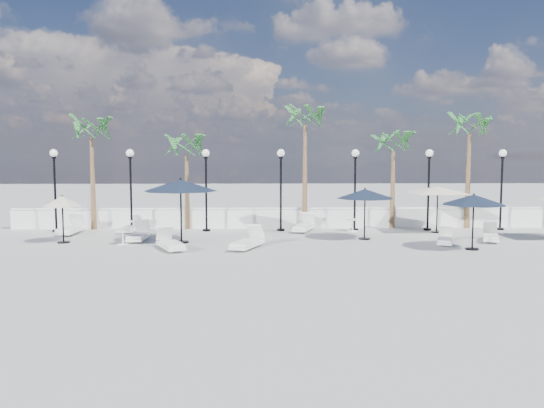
{
  "coord_description": "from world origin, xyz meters",
  "views": [
    {
      "loc": [
        -1.1,
        -18.3,
        3.51
      ],
      "look_at": [
        -0.49,
        3.97,
        1.5
      ],
      "focal_mm": 35.0,
      "sensor_mm": 36.0,
      "label": 1
    }
  ],
  "objects_px": {
    "lounger_1": "(138,235)",
    "parasol_cream_sq_a": "(438,187)",
    "lounger_6": "(304,226)",
    "lounger_2": "(71,228)",
    "parasol_cream_small": "(62,202)",
    "lounger_4": "(170,243)",
    "lounger_0": "(131,227)",
    "lounger_5": "(445,239)",
    "parasol_navy_mid": "(474,200)",
    "lounger_7": "(491,236)",
    "parasol_navy_left": "(181,186)",
    "lounger_3": "(248,242)",
    "parasol_navy_right": "(365,194)"
  },
  "relations": [
    {
      "from": "lounger_0",
      "to": "lounger_5",
      "type": "height_order",
      "value": "lounger_0"
    },
    {
      "from": "parasol_navy_left",
      "to": "parasol_navy_mid",
      "type": "height_order",
      "value": "parasol_navy_left"
    },
    {
      "from": "lounger_3",
      "to": "lounger_4",
      "type": "distance_m",
      "value": 2.91
    },
    {
      "from": "lounger_2",
      "to": "lounger_3",
      "type": "height_order",
      "value": "lounger_2"
    },
    {
      "from": "lounger_7",
      "to": "parasol_navy_mid",
      "type": "xyz_separation_m",
      "value": [
        -1.57,
        -1.96,
        1.65
      ]
    },
    {
      "from": "lounger_4",
      "to": "lounger_3",
      "type": "bearing_deg",
      "value": -22.07
    },
    {
      "from": "parasol_navy_right",
      "to": "parasol_cream_small",
      "type": "xyz_separation_m",
      "value": [
        -12.42,
        -0.59,
        -0.25
      ]
    },
    {
      "from": "lounger_0",
      "to": "parasol_navy_left",
      "type": "relative_size",
      "value": 0.62
    },
    {
      "from": "lounger_1",
      "to": "lounger_4",
      "type": "relative_size",
      "value": 0.94
    },
    {
      "from": "lounger_0",
      "to": "lounger_5",
      "type": "xyz_separation_m",
      "value": [
        13.34,
        -3.8,
        -0.02
      ]
    },
    {
      "from": "parasol_cream_sq_a",
      "to": "lounger_6",
      "type": "bearing_deg",
      "value": 175.39
    },
    {
      "from": "parasol_navy_mid",
      "to": "parasol_navy_left",
      "type": "bearing_deg",
      "value": 170.29
    },
    {
      "from": "lounger_2",
      "to": "parasol_cream_small",
      "type": "bearing_deg",
      "value": -76.49
    },
    {
      "from": "parasol_navy_right",
      "to": "parasol_cream_sq_a",
      "type": "bearing_deg",
      "value": 26.99
    },
    {
      "from": "lounger_2",
      "to": "parasol_cream_sq_a",
      "type": "xyz_separation_m",
      "value": [
        16.71,
        0.08,
        1.86
      ]
    },
    {
      "from": "lounger_2",
      "to": "parasol_navy_left",
      "type": "relative_size",
      "value": 0.72
    },
    {
      "from": "lounger_1",
      "to": "lounger_2",
      "type": "relative_size",
      "value": 0.89
    },
    {
      "from": "lounger_4",
      "to": "parasol_navy_mid",
      "type": "height_order",
      "value": "parasol_navy_mid"
    },
    {
      "from": "lounger_5",
      "to": "parasol_navy_right",
      "type": "distance_m",
      "value": 3.69
    },
    {
      "from": "parasol_navy_mid",
      "to": "parasol_cream_small",
      "type": "distance_m",
      "value": 16.11
    },
    {
      "from": "lounger_5",
      "to": "lounger_1",
      "type": "bearing_deg",
      "value": -164.64
    },
    {
      "from": "lounger_0",
      "to": "lounger_3",
      "type": "xyz_separation_m",
      "value": [
        5.48,
        -4.59,
        0.03
      ]
    },
    {
      "from": "lounger_0",
      "to": "lounger_5",
      "type": "bearing_deg",
      "value": -7.42
    },
    {
      "from": "lounger_2",
      "to": "lounger_7",
      "type": "height_order",
      "value": "lounger_2"
    },
    {
      "from": "lounger_0",
      "to": "lounger_1",
      "type": "height_order",
      "value": "lounger_1"
    },
    {
      "from": "lounger_1",
      "to": "parasol_cream_sq_a",
      "type": "distance_m",
      "value": 13.53
    },
    {
      "from": "parasol_navy_left",
      "to": "lounger_0",
      "type": "bearing_deg",
      "value": 131.61
    },
    {
      "from": "parasol_navy_left",
      "to": "parasol_navy_mid",
      "type": "bearing_deg",
      "value": -9.71
    },
    {
      "from": "lounger_2",
      "to": "lounger_5",
      "type": "distance_m",
      "value": 16.24
    },
    {
      "from": "lounger_3",
      "to": "parasol_cream_sq_a",
      "type": "distance_m",
      "value": 9.75
    },
    {
      "from": "lounger_0",
      "to": "parasol_navy_right",
      "type": "relative_size",
      "value": 0.76
    },
    {
      "from": "lounger_1",
      "to": "parasol_cream_small",
      "type": "height_order",
      "value": "parasol_cream_small"
    },
    {
      "from": "lounger_1",
      "to": "lounger_4",
      "type": "distance_m",
      "value": 2.75
    },
    {
      "from": "lounger_0",
      "to": "parasol_navy_right",
      "type": "distance_m",
      "value": 10.8
    },
    {
      "from": "lounger_2",
      "to": "lounger_6",
      "type": "xyz_separation_m",
      "value": [
        10.6,
        0.57,
        -0.02
      ]
    },
    {
      "from": "parasol_navy_left",
      "to": "parasol_cream_sq_a",
      "type": "relative_size",
      "value": 0.64
    },
    {
      "from": "lounger_2",
      "to": "lounger_7",
      "type": "bearing_deg",
      "value": -7.0
    },
    {
      "from": "lounger_0",
      "to": "lounger_4",
      "type": "relative_size",
      "value": 0.91
    },
    {
      "from": "parasol_cream_sq_a",
      "to": "lounger_4",
      "type": "bearing_deg",
      "value": -159.86
    },
    {
      "from": "lounger_6",
      "to": "parasol_cream_sq_a",
      "type": "bearing_deg",
      "value": 14.65
    },
    {
      "from": "lounger_6",
      "to": "parasol_cream_small",
      "type": "height_order",
      "value": "parasol_cream_small"
    },
    {
      "from": "parasol_navy_mid",
      "to": "parasol_cream_sq_a",
      "type": "height_order",
      "value": "parasol_cream_sq_a"
    },
    {
      "from": "parasol_cream_sq_a",
      "to": "lounger_2",
      "type": "bearing_deg",
      "value": -179.72
    },
    {
      "from": "lounger_1",
      "to": "lounger_2",
      "type": "height_order",
      "value": "lounger_2"
    },
    {
      "from": "lounger_6",
      "to": "parasol_cream_sq_a",
      "type": "xyz_separation_m",
      "value": [
        6.11,
        -0.49,
        1.88
      ]
    },
    {
      "from": "lounger_0",
      "to": "lounger_6",
      "type": "xyz_separation_m",
      "value": [
        8.02,
        0.0,
        0.02
      ]
    },
    {
      "from": "lounger_7",
      "to": "parasol_cream_sq_a",
      "type": "bearing_deg",
      "value": 139.93
    },
    {
      "from": "lounger_2",
      "to": "lounger_6",
      "type": "relative_size",
      "value": 1.03
    },
    {
      "from": "lounger_6",
      "to": "parasol_navy_mid",
      "type": "xyz_separation_m",
      "value": [
        5.92,
        -5.02,
        1.63
      ]
    },
    {
      "from": "parasol_navy_left",
      "to": "parasol_navy_right",
      "type": "relative_size",
      "value": 1.22
    }
  ]
}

